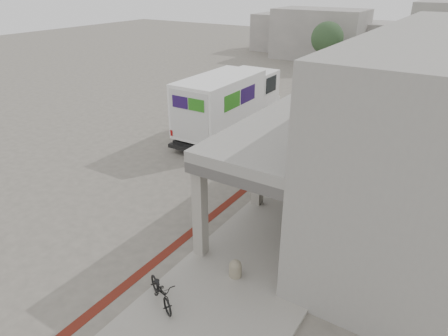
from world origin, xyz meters
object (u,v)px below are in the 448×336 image
Objects in this scene: bench at (311,194)px; bicycle_black at (161,291)px; utility_cabinet at (313,227)px; fedex_truck at (230,102)px.

bicycle_black is (-1.39, -7.95, 0.12)m from bench.
bench is at bearing 105.61° from utility_cabinet.
bicycle_black reaches higher than bench.
utility_cabinet is at bearing -70.77° from bench.
bicycle_black is (-2.50, -5.29, -0.11)m from utility_cabinet.
fedex_truck is 4.80× the size of bench.
bench is 1.12× the size of bicycle_black.
bicycle_black is (5.90, -13.11, -1.42)m from fedex_truck.
bench is 8.07m from bicycle_black.
bicycle_black is at bearing -103.31° from bench.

